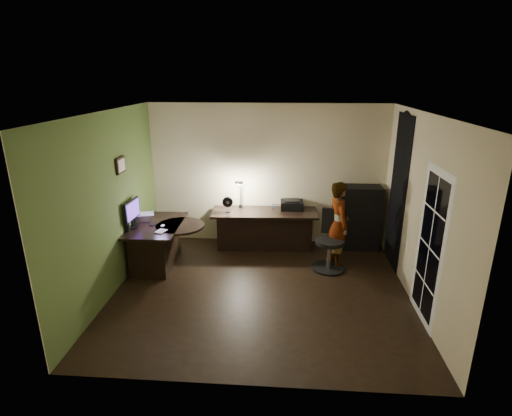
# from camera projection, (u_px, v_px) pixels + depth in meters

# --- Properties ---
(floor) EXTENTS (4.50, 4.00, 0.01)m
(floor) POSITION_uv_depth(u_px,v_px,m) (261.00, 291.00, 6.19)
(floor) COLOR black
(floor) RESTS_ON ground
(ceiling) EXTENTS (4.50, 4.00, 0.01)m
(ceiling) POSITION_uv_depth(u_px,v_px,m) (261.00, 112.00, 5.33)
(ceiling) COLOR silver
(ceiling) RESTS_ON floor
(wall_back) EXTENTS (4.50, 0.01, 2.70)m
(wall_back) POSITION_uv_depth(u_px,v_px,m) (267.00, 175.00, 7.66)
(wall_back) COLOR beige
(wall_back) RESTS_ON floor
(wall_front) EXTENTS (4.50, 0.01, 2.70)m
(wall_front) POSITION_uv_depth(u_px,v_px,m) (248.00, 274.00, 3.87)
(wall_front) COLOR beige
(wall_front) RESTS_ON floor
(wall_left) EXTENTS (0.01, 4.00, 2.70)m
(wall_left) POSITION_uv_depth(u_px,v_px,m) (110.00, 205.00, 5.92)
(wall_left) COLOR beige
(wall_left) RESTS_ON floor
(wall_right) EXTENTS (0.01, 4.00, 2.70)m
(wall_right) POSITION_uv_depth(u_px,v_px,m) (421.00, 212.00, 5.61)
(wall_right) COLOR beige
(wall_right) RESTS_ON floor
(green_wall_overlay) EXTENTS (0.00, 4.00, 2.70)m
(green_wall_overlay) POSITION_uv_depth(u_px,v_px,m) (111.00, 205.00, 5.92)
(green_wall_overlay) COLOR #496129
(green_wall_overlay) RESTS_ON floor
(arched_doorway) EXTENTS (0.01, 0.90, 2.60)m
(arched_doorway) POSITION_uv_depth(u_px,v_px,m) (398.00, 193.00, 6.71)
(arched_doorway) COLOR black
(arched_doorway) RESTS_ON floor
(french_door) EXTENTS (0.02, 0.92, 2.10)m
(french_door) POSITION_uv_depth(u_px,v_px,m) (430.00, 248.00, 5.18)
(french_door) COLOR white
(french_door) RESTS_ON floor
(framed_picture) EXTENTS (0.04, 0.30, 0.25)m
(framed_picture) POSITION_uv_depth(u_px,v_px,m) (120.00, 165.00, 6.19)
(framed_picture) COLOR black
(framed_picture) RESTS_ON wall_left
(desk_left) EXTENTS (0.84, 1.34, 0.76)m
(desk_left) POSITION_uv_depth(u_px,v_px,m) (158.00, 245.00, 6.92)
(desk_left) COLOR black
(desk_left) RESTS_ON floor
(desk_right) EXTENTS (2.01, 0.78, 0.74)m
(desk_right) POSITION_uv_depth(u_px,v_px,m) (264.00, 230.00, 7.62)
(desk_right) COLOR black
(desk_right) RESTS_ON floor
(cabinet) EXTENTS (0.82, 0.42, 1.23)m
(cabinet) POSITION_uv_depth(u_px,v_px,m) (358.00, 217.00, 7.56)
(cabinet) COLOR black
(cabinet) RESTS_ON floor
(laptop_stand) EXTENTS (0.31, 0.28, 0.11)m
(laptop_stand) POSITION_uv_depth(u_px,v_px,m) (143.00, 217.00, 6.94)
(laptop_stand) COLOR silver
(laptop_stand) RESTS_ON desk_left
(laptop) EXTENTS (0.39, 0.38, 0.21)m
(laptop) POSITION_uv_depth(u_px,v_px,m) (145.00, 208.00, 6.88)
(laptop) COLOR silver
(laptop) RESTS_ON laptop_stand
(monitor) EXTENTS (0.13, 0.52, 0.34)m
(monitor) POSITION_uv_depth(u_px,v_px,m) (132.00, 218.00, 6.59)
(monitor) COLOR black
(monitor) RESTS_ON desk_left
(mouse) EXTENTS (0.07, 0.10, 0.04)m
(mouse) POSITION_uv_depth(u_px,v_px,m) (163.00, 226.00, 6.66)
(mouse) COLOR silver
(mouse) RESTS_ON desk_left
(phone) EXTENTS (0.12, 0.16, 0.01)m
(phone) POSITION_uv_depth(u_px,v_px,m) (154.00, 224.00, 6.76)
(phone) COLOR black
(phone) RESTS_ON desk_left
(pen) EXTENTS (0.03, 0.13, 0.01)m
(pen) POSITION_uv_depth(u_px,v_px,m) (150.00, 223.00, 6.82)
(pen) COLOR black
(pen) RESTS_ON desk_left
(speaker) EXTENTS (0.08, 0.08, 0.19)m
(speaker) POSITION_uv_depth(u_px,v_px,m) (127.00, 226.00, 6.45)
(speaker) COLOR black
(speaker) RESTS_ON desk_left
(notepad) EXTENTS (0.19, 0.22, 0.01)m
(notepad) POSITION_uv_depth(u_px,v_px,m) (161.00, 231.00, 6.46)
(notepad) COLOR silver
(notepad) RESTS_ON desk_left
(desk_fan) EXTENTS (0.20, 0.11, 0.30)m
(desk_fan) POSITION_uv_depth(u_px,v_px,m) (228.00, 204.00, 7.43)
(desk_fan) COLOR black
(desk_fan) RESTS_ON desk_right
(headphones) EXTENTS (0.21, 0.09, 0.10)m
(headphones) POSITION_uv_depth(u_px,v_px,m) (277.00, 206.00, 7.65)
(headphones) COLOR #2B4494
(headphones) RESTS_ON desk_right
(printer) EXTENTS (0.43, 0.34, 0.19)m
(printer) POSITION_uv_depth(u_px,v_px,m) (292.00, 205.00, 7.60)
(printer) COLOR black
(printer) RESTS_ON desk_right
(desk_lamp) EXTENTS (0.23, 0.31, 0.60)m
(desk_lamp) POSITION_uv_depth(u_px,v_px,m) (240.00, 193.00, 7.63)
(desk_lamp) COLOR black
(desk_lamp) RESTS_ON desk_right
(office_chair) EXTENTS (0.72, 0.72, 1.02)m
(office_chair) POSITION_uv_depth(u_px,v_px,m) (330.00, 242.00, 6.73)
(office_chair) COLOR black
(office_chair) RESTS_ON floor
(person) EXTENTS (0.48, 0.61, 1.49)m
(person) POSITION_uv_depth(u_px,v_px,m) (338.00, 224.00, 6.86)
(person) COLOR #D8A88C
(person) RESTS_ON floor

